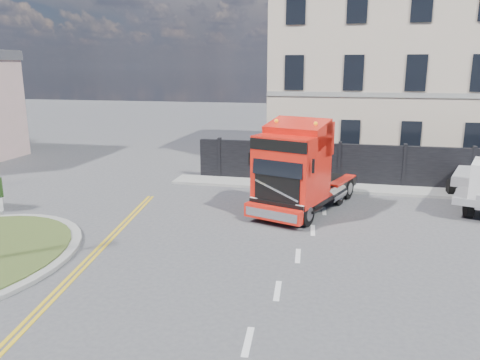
# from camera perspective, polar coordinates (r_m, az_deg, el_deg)

# --- Properties ---
(ground) EXTENTS (120.00, 120.00, 0.00)m
(ground) POSITION_cam_1_polar(r_m,az_deg,el_deg) (15.39, -3.88, -7.73)
(ground) COLOR #424244
(ground) RESTS_ON ground
(hoarding_fence) EXTENTS (18.80, 0.25, 2.00)m
(hoarding_fence) POSITION_cam_1_polar(r_m,az_deg,el_deg) (23.33, 18.26, 1.57)
(hoarding_fence) COLOR black
(hoarding_fence) RESTS_ON ground
(georgian_building) EXTENTS (12.30, 10.30, 12.80)m
(georgian_building) POSITION_cam_1_polar(r_m,az_deg,el_deg) (30.30, 16.53, 13.42)
(georgian_building) COLOR #BBAA95
(georgian_building) RESTS_ON ground
(pavement_far) EXTENTS (20.00, 1.60, 0.12)m
(pavement_far) POSITION_cam_1_polar(r_m,az_deg,el_deg) (22.61, 16.91, -1.15)
(pavement_far) COLOR gray
(pavement_far) RESTS_ON ground
(truck) EXTENTS (4.11, 6.38, 3.58)m
(truck) POSITION_cam_1_polar(r_m,az_deg,el_deg) (18.23, 7.07, 0.87)
(truck) COLOR black
(truck) RESTS_ON ground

